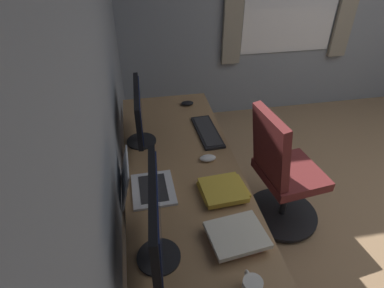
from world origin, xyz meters
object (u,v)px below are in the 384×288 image
(mouse_main, at_px, (187,103))
(office_chair, at_px, (282,176))
(book_stack_far, at_px, (223,190))
(monitor_primary, at_px, (156,220))
(monitor_secondary, at_px, (139,113))
(keyboard_main, at_px, (207,132))
(drawer_pedestal, at_px, (181,222))
(laptop_leftmost, at_px, (142,185))
(mouse_spare, at_px, (208,158))
(coffee_mug, at_px, (252,288))
(book_stack_near, at_px, (236,236))

(mouse_main, xyz_separation_m, office_chair, (-0.69, -0.57, -0.29))
(mouse_main, bearing_deg, book_stack_far, -178.89)
(mouse_main, xyz_separation_m, book_stack_far, (-1.05, -0.02, 0.01))
(monitor_primary, relative_size, monitor_secondary, 1.02)
(book_stack_far, xyz_separation_m, office_chair, (0.36, -0.55, -0.30))
(keyboard_main, relative_size, mouse_main, 4.10)
(monitor_primary, distance_m, keyboard_main, 1.09)
(drawer_pedestal, bearing_deg, keyboard_main, -30.62)
(drawer_pedestal, distance_m, laptop_leftmost, 0.50)
(mouse_spare, distance_m, book_stack_far, 0.31)
(coffee_mug, bearing_deg, mouse_spare, -1.75)
(monitor_primary, distance_m, mouse_main, 1.47)
(keyboard_main, height_order, book_stack_near, book_stack_near)
(drawer_pedestal, xyz_separation_m, monitor_secondary, (0.42, 0.20, 0.61))
(office_chair, bearing_deg, mouse_spare, 95.57)
(mouse_spare, height_order, book_stack_far, book_stack_far)
(drawer_pedestal, distance_m, mouse_main, 0.99)
(drawer_pedestal, height_order, book_stack_near, book_stack_near)
(drawer_pedestal, bearing_deg, monitor_primary, 161.17)
(book_stack_far, bearing_deg, mouse_main, 1.11)
(monitor_primary, height_order, keyboard_main, monitor_primary)
(book_stack_near, relative_size, office_chair, 0.30)
(mouse_main, xyz_separation_m, coffee_mug, (-1.65, 0.02, 0.04))
(book_stack_far, relative_size, office_chair, 0.29)
(drawer_pedestal, relative_size, keyboard_main, 1.63)
(monitor_primary, distance_m, coffee_mug, 0.47)
(monitor_primary, bearing_deg, laptop_leftmost, 6.11)
(mouse_spare, xyz_separation_m, book_stack_far, (-0.30, -0.02, 0.01))
(laptop_leftmost, distance_m, office_chair, 1.08)
(monitor_secondary, height_order, mouse_spare, monitor_secondary)
(drawer_pedestal, xyz_separation_m, book_stack_far, (-0.16, -0.22, 0.41))
(drawer_pedestal, relative_size, mouse_spare, 6.68)
(laptop_leftmost, bearing_deg, monitor_secondary, -2.71)
(book_stack_near, bearing_deg, coffee_mug, 175.32)
(laptop_leftmost, relative_size, office_chair, 0.31)
(laptop_leftmost, height_order, coffee_mug, laptop_leftmost)
(drawer_pedestal, xyz_separation_m, office_chair, (0.20, -0.77, 0.11))
(laptop_leftmost, bearing_deg, monitor_primary, -173.89)
(book_stack_near, xyz_separation_m, coffee_mug, (-0.27, 0.02, 0.02))
(monitor_secondary, height_order, office_chair, monitor_secondary)
(keyboard_main, distance_m, mouse_main, 0.44)
(keyboard_main, height_order, mouse_spare, mouse_spare)
(book_stack_near, bearing_deg, mouse_main, -0.07)
(monitor_primary, height_order, monitor_secondary, monitor_primary)
(book_stack_near, bearing_deg, monitor_primary, 93.92)
(office_chair, bearing_deg, drawer_pedestal, 104.37)
(monitor_secondary, height_order, keyboard_main, monitor_secondary)
(monitor_primary, relative_size, mouse_spare, 5.21)
(monitor_secondary, xyz_separation_m, mouse_spare, (-0.28, -0.40, -0.21))
(book_stack_near, bearing_deg, laptop_leftmost, 44.94)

